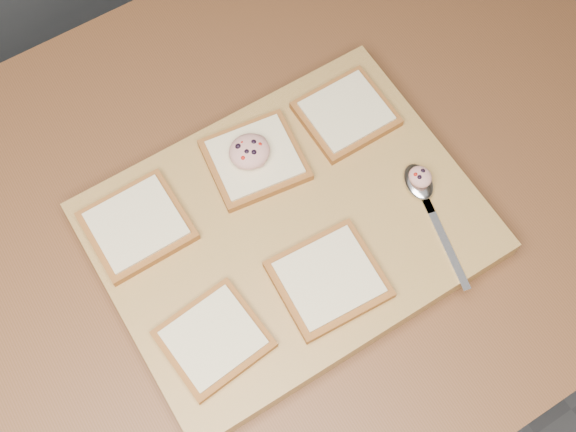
# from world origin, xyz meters

# --- Properties ---
(ground) EXTENTS (4.00, 4.00, 0.00)m
(ground) POSITION_xyz_m (0.00, 0.00, 0.00)
(ground) COLOR #515459
(ground) RESTS_ON ground
(island_counter) EXTENTS (2.00, 0.80, 0.90)m
(island_counter) POSITION_xyz_m (0.00, 0.00, 0.45)
(island_counter) COLOR slate
(island_counter) RESTS_ON ground
(cutting_board) EXTENTS (0.46, 0.35, 0.04)m
(cutting_board) POSITION_xyz_m (0.03, -0.05, 0.92)
(cutting_board) COLOR tan
(cutting_board) RESTS_ON island_counter
(bread_far_left) EXTENTS (0.12, 0.11, 0.02)m
(bread_far_left) POSITION_xyz_m (-0.14, 0.05, 0.95)
(bread_far_left) COLOR #A45F2A
(bread_far_left) RESTS_ON cutting_board
(bread_far_center) EXTENTS (0.13, 0.12, 0.02)m
(bread_far_center) POSITION_xyz_m (0.04, 0.05, 0.95)
(bread_far_center) COLOR #A45F2A
(bread_far_center) RESTS_ON cutting_board
(bread_far_right) EXTENTS (0.11, 0.10, 0.02)m
(bread_far_right) POSITION_xyz_m (0.17, 0.04, 0.94)
(bread_far_right) COLOR #A45F2A
(bread_far_right) RESTS_ON cutting_board
(bread_near_left) EXTENTS (0.12, 0.11, 0.02)m
(bread_near_left) POSITION_xyz_m (-0.13, -0.13, 0.94)
(bread_near_left) COLOR #A45F2A
(bread_near_left) RESTS_ON cutting_board
(bread_near_center) EXTENTS (0.13, 0.12, 0.02)m
(bread_near_center) POSITION_xyz_m (0.03, -0.14, 0.95)
(bread_near_center) COLOR #A45F2A
(bread_near_center) RESTS_ON cutting_board
(tuna_salad_dollop) EXTENTS (0.05, 0.05, 0.02)m
(tuna_salad_dollop) POSITION_xyz_m (0.03, 0.05, 0.97)
(tuna_salad_dollop) COLOR #DE958E
(tuna_salad_dollop) RESTS_ON bread_far_center
(spoon) EXTENTS (0.06, 0.18, 0.01)m
(spoon) POSITION_xyz_m (0.19, -0.10, 0.94)
(spoon) COLOR silver
(spoon) RESTS_ON cutting_board
(spoon_salad) EXTENTS (0.03, 0.03, 0.02)m
(spoon_salad) POSITION_xyz_m (0.20, -0.09, 0.96)
(spoon_salad) COLOR #DE958E
(spoon_salad) RESTS_ON spoon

